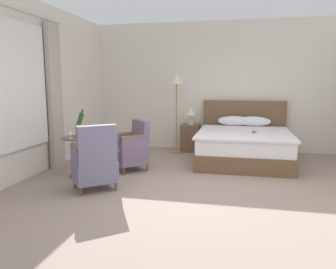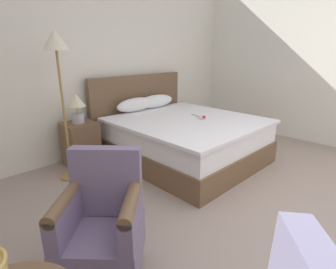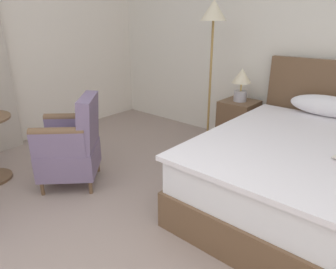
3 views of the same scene
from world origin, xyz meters
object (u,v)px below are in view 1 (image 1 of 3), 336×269
Objects in this scene: floor_lamp_brass at (177,88)px; champagne_bucket at (81,128)px; armchair_by_window at (132,148)px; armchair_facing_bed at (95,162)px; wine_glass_near_edge at (85,132)px; bed at (244,145)px; nightstand at (190,138)px; side_table_round at (81,154)px; bedside_lamp at (191,114)px; wine_glass_near_bucket at (70,133)px.

champagne_bucket is at bearing -120.14° from floor_lamp_brass.
champagne_bucket reaches higher than armchair_by_window.
champagne_bucket is at bearing 128.29° from armchair_facing_bed.
wine_glass_near_edge is (0.15, -0.17, -0.04)m from champagne_bucket.
bed reaches higher than nightstand.
side_table_round is (-2.72, -1.69, 0.04)m from bed.
floor_lamp_brass reaches higher than bedside_lamp.
floor_lamp_brass is at bearing 60.84° from side_table_round.
armchair_facing_bed reaches higher than wine_glass_near_edge.
side_table_round is at bearing 130.81° from armchair_facing_bed.
nightstand is 2.90m from side_table_round.
armchair_by_window is (-0.79, -1.91, -0.46)m from bedside_lamp.
floor_lamp_brass is (-1.49, 0.52, 1.13)m from bed.
armchair_by_window reaches higher than side_table_round.
armchair_facing_bed is (-0.67, -2.87, -1.03)m from floor_lamp_brass.
wine_glass_near_edge reaches higher than side_table_round.
wine_glass_near_edge is at bearing -48.49° from champagne_bucket.
floor_lamp_brass is 2.76m from side_table_round.
wine_glass_near_edge is at bearing 13.79° from wine_glass_near_bucket.
wine_glass_near_edge is at bearing -115.37° from floor_lamp_brass.
bedside_lamp reaches higher than side_table_round.
armchair_by_window is (-0.79, -1.91, 0.10)m from nightstand.
armchair_facing_bed is at bearing -49.19° from side_table_round.
floor_lamp_brass is 11.94× the size of wine_glass_near_edge.
wine_glass_near_bucket is (-1.32, -2.36, -0.70)m from floor_lamp_brass.
wine_glass_near_bucket reaches higher than side_table_round.
nightstand is 4.44× the size of wine_glass_near_bucket.
armchair_facing_bed is (-0.95, -3.13, -0.43)m from bedside_lamp.
armchair_facing_bed reaches higher than nightstand.
bedside_lamp reaches higher than armchair_facing_bed.
bed is at bearing 29.53° from armchair_by_window.
side_table_round is (-1.52, -2.47, 0.07)m from nightstand.
nightstand is 2.89m from champagne_bucket.
nightstand is at bearing 57.45° from champagne_bucket.
bedside_lamp is 3.08m from wine_glass_near_bucket.
armchair_by_window is at bearing 47.92° from wine_glass_near_edge.
champagne_bucket is 0.23m from wine_glass_near_edge.
floor_lamp_brass is at bearing 73.08° from armchair_by_window.
side_table_round is at bearing 59.43° from wine_glass_near_bucket.
side_table_round is at bearing -142.56° from armchair_by_window.
floor_lamp_brass reaches higher than armchair_by_window.
floor_lamp_brass is (-0.29, -0.26, 0.60)m from bedside_lamp.
nightstand is at bearing 147.05° from bed.
floor_lamp_brass is at bearing -138.21° from bedside_lamp.
champagne_bucket is 0.98m from armchair_by_window.
champagne_bucket is 0.53× the size of armchair_by_window.
nightstand is 0.35× the size of floor_lamp_brass.
bed is 3.14× the size of side_table_round.
floor_lamp_brass is 3.12m from armchair_facing_bed.
wine_glass_near_bucket is at bearing -166.21° from wine_glass_near_edge.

